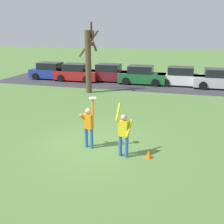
% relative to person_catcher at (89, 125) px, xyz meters
% --- Properties ---
extents(ground_plane, '(120.00, 120.00, 0.00)m').
position_rel_person_catcher_xyz_m(ground_plane, '(0.07, 0.20, -0.98)').
color(ground_plane, '#567F3D').
extents(person_catcher, '(0.57, 0.48, 2.08)m').
position_rel_person_catcher_xyz_m(person_catcher, '(0.00, 0.00, 0.00)').
color(person_catcher, '#3366B7').
rests_on(person_catcher, ground_plane).
extents(person_defender, '(0.61, 0.53, 2.04)m').
position_rel_person_catcher_xyz_m(person_defender, '(1.51, -0.38, -0.00)').
color(person_defender, '#3366B7').
rests_on(person_defender, ground_plane).
extents(frisbee_disc, '(0.27, 0.27, 0.02)m').
position_rel_person_catcher_xyz_m(frisbee_disc, '(0.22, -0.06, 1.11)').
color(frisbee_disc, white).
rests_on(frisbee_disc, person_catcher).
extents(parked_car_blue, '(4.11, 2.05, 1.59)m').
position_rel_person_catcher_xyz_m(parked_car_blue, '(-8.93, 13.69, -0.25)').
color(parked_car_blue, '#233893').
rests_on(parked_car_blue, ground_plane).
extents(parked_car_red, '(4.11, 2.05, 1.59)m').
position_rel_person_catcher_xyz_m(parked_car_red, '(-6.18, 13.46, -0.25)').
color(parked_car_red, red).
rests_on(parked_car_red, ground_plane).
extents(parked_car_maroon, '(4.11, 2.05, 1.59)m').
position_rel_person_catcher_xyz_m(parked_car_maroon, '(-3.12, 14.02, -0.25)').
color(parked_car_maroon, maroon).
rests_on(parked_car_maroon, ground_plane).
extents(parked_car_green, '(4.11, 2.05, 1.59)m').
position_rel_person_catcher_xyz_m(parked_car_green, '(-0.05, 13.61, -0.25)').
color(parked_car_green, '#1E6633').
rests_on(parked_car_green, ground_plane).
extents(parked_car_white, '(4.11, 2.05, 1.59)m').
position_rel_person_catcher_xyz_m(parked_car_white, '(3.34, 13.76, -0.25)').
color(parked_car_white, white).
rests_on(parked_car_white, ground_plane).
extents(parked_car_silver, '(4.11, 2.05, 1.59)m').
position_rel_person_catcher_xyz_m(parked_car_silver, '(6.31, 13.37, -0.25)').
color(parked_car_silver, '#BCBCC1').
rests_on(parked_car_silver, ground_plane).
extents(parking_strip, '(24.28, 6.40, 0.01)m').
position_rel_person_catcher_xyz_m(parking_strip, '(-1.28, 13.69, -0.98)').
color(parking_strip, '#38383D').
rests_on(parking_strip, ground_plane).
extents(bare_tree_tall, '(1.58, 1.48, 5.15)m').
position_rel_person_catcher_xyz_m(bare_tree_tall, '(-3.36, 9.20, 1.52)').
color(bare_tree_tall, brown).
rests_on(bare_tree_tall, ground_plane).
extents(field_cone_orange, '(0.26, 0.26, 0.32)m').
position_rel_person_catcher_xyz_m(field_cone_orange, '(2.44, -0.27, -0.82)').
color(field_cone_orange, orange).
rests_on(field_cone_orange, ground_plane).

